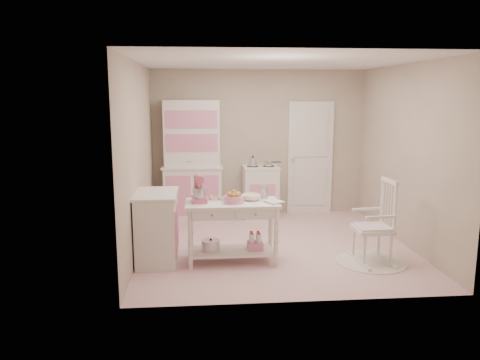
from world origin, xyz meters
The scene contains 14 objects.
room_shell centered at (0.00, 0.00, 1.65)m, with size 3.84×3.84×2.62m.
door centered at (0.95, 1.87, 1.02)m, with size 0.82×0.05×2.04m, color white.
hutch centered at (-1.20, 1.66, 1.04)m, with size 1.06×0.50×2.08m, color white.
stove centered at (0.00, 1.61, 0.46)m, with size 0.62×0.57×0.92m, color white.
base_cabinet centered at (-1.63, -0.52, 0.46)m, with size 0.54×0.84×0.92m, color white.
lace_rug centered at (1.16, -0.79, 0.01)m, with size 0.92×0.92×0.01m, color white.
rocking_chair centered at (1.16, -0.79, 0.55)m, with size 0.48×0.72×1.10m, color white.
work_table centered at (-0.65, -0.62, 0.40)m, with size 1.20×0.60×0.80m, color white.
stand_mixer centered at (-1.07, -0.60, 0.97)m, with size 0.20×0.28×0.34m, color #C9557A.
cookie_tray centered at (-0.80, -0.44, 0.81)m, with size 0.34×0.24×0.02m, color silver.
bread_basket centered at (-0.63, -0.67, 0.85)m, with size 0.25×0.25×0.09m, color pink.
mixing_bowl centered at (-0.39, -0.54, 0.84)m, with size 0.25×0.25×0.08m, color white.
metal_pitcher centered at (-0.21, -0.46, 0.89)m, with size 0.10×0.10×0.17m, color silver.
recipe_book centered at (-0.20, -0.74, 0.81)m, with size 0.18×0.25×0.02m, color white.
Camera 1 is at (-1.05, -6.47, 2.16)m, focal length 35.00 mm.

